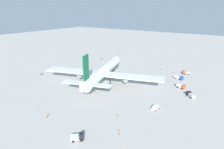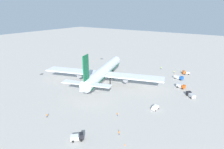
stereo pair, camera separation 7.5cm
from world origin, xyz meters
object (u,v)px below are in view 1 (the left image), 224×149
(ground_worker_4, at_px, (174,72))
(ground_worker_3, at_px, (47,116))
(ground_worker_1, at_px, (161,68))
(traffic_cone_2, at_px, (93,61))
(ground_worker_2, at_px, (119,133))
(traffic_cone_1, at_px, (175,74))
(service_truck_1, at_px, (186,73))
(service_truck_4, at_px, (77,137))
(traffic_cone_3, at_px, (125,145))
(service_truck_0, at_px, (181,86))
(airliner, at_px, (103,72))
(baggage_cart_1, at_px, (41,74))
(service_truck_2, at_px, (179,77))
(ground_worker_0, at_px, (118,114))
(baggage_cart_0, at_px, (102,59))
(traffic_cone_0, at_px, (97,59))
(service_truck_3, at_px, (191,95))
(service_van, at_px, (155,108))

(ground_worker_4, bearing_deg, ground_worker_3, 164.00)
(ground_worker_1, distance_m, traffic_cone_2, 60.07)
(ground_worker_2, relative_size, traffic_cone_1, 3.01)
(ground_worker_3, bearing_deg, ground_worker_2, -77.80)
(service_truck_1, height_order, service_truck_4, service_truck_1)
(ground_worker_2, bearing_deg, ground_worker_1, 11.05)
(traffic_cone_3, bearing_deg, ground_worker_3, 94.78)
(traffic_cone_3, bearing_deg, ground_worker_4, 6.99)
(service_truck_0, relative_size, ground_worker_4, 3.15)
(airliner, bearing_deg, service_truck_1, -39.11)
(baggage_cart_1, bearing_deg, service_truck_1, -55.61)
(ground_worker_3, height_order, traffic_cone_2, ground_worker_3)
(airliner, relative_size, service_truck_4, 15.57)
(service_truck_4, relative_size, traffic_cone_2, 8.61)
(service_truck_2, relative_size, traffic_cone_3, 12.23)
(ground_worker_0, relative_size, ground_worker_1, 0.91)
(service_truck_1, height_order, baggage_cart_0, service_truck_1)
(traffic_cone_3, bearing_deg, ground_worker_2, 50.92)
(ground_worker_4, bearing_deg, airliner, 145.68)
(airliner, relative_size, traffic_cone_3, 134.00)
(service_truck_4, distance_m, traffic_cone_0, 116.86)
(service_truck_2, xyz_separation_m, traffic_cone_3, (-77.57, -4.30, -1.00))
(service_truck_0, height_order, traffic_cone_1, service_truck_0)
(service_truck_0, distance_m, ground_worker_2, 59.14)
(traffic_cone_0, bearing_deg, ground_worker_0, -136.61)
(service_truck_1, height_order, ground_worker_1, service_truck_1)
(service_truck_0, height_order, traffic_cone_0, service_truck_0)
(service_truck_4, bearing_deg, traffic_cone_1, -3.74)
(baggage_cart_0, height_order, ground_worker_4, ground_worker_4)
(service_truck_4, height_order, baggage_cart_0, service_truck_4)
(service_truck_1, height_order, traffic_cone_2, service_truck_1)
(traffic_cone_1, bearing_deg, service_truck_2, -151.05)
(service_truck_0, height_order, service_truck_2, service_truck_2)
(service_truck_3, bearing_deg, airliner, 100.61)
(service_truck_0, bearing_deg, service_truck_2, 20.17)
(service_van, relative_size, ground_worker_2, 2.56)
(ground_worker_0, bearing_deg, traffic_cone_3, -139.87)
(traffic_cone_1, bearing_deg, baggage_cart_1, 124.35)
(ground_worker_4, bearing_deg, traffic_cone_3, -173.01)
(ground_worker_3, xyz_separation_m, traffic_cone_3, (3.11, -37.20, -0.58))
(baggage_cart_0, bearing_deg, ground_worker_0, -139.28)
(service_truck_2, distance_m, ground_worker_0, 63.14)
(baggage_cart_1, distance_m, ground_worker_4, 95.58)
(service_truck_2, relative_size, traffic_cone_0, 12.23)
(service_truck_0, relative_size, baggage_cart_0, 1.64)
(ground_worker_3, height_order, traffic_cone_0, ground_worker_3)
(ground_worker_4, bearing_deg, traffic_cone_1, -142.46)
(baggage_cart_1, height_order, ground_worker_2, ground_worker_2)
(service_truck_0, distance_m, ground_worker_1, 38.14)
(traffic_cone_2, bearing_deg, ground_worker_2, -135.45)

